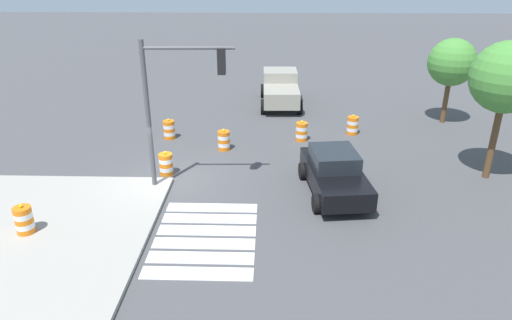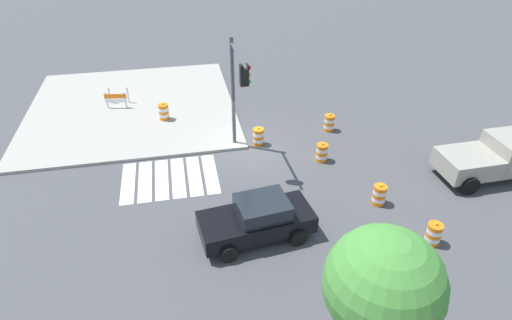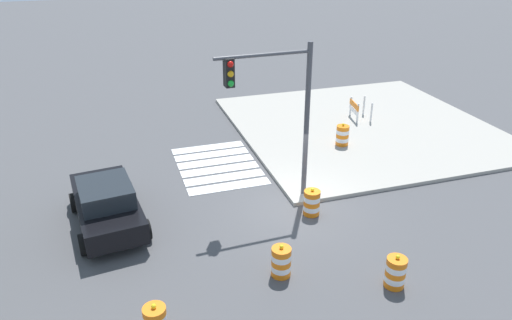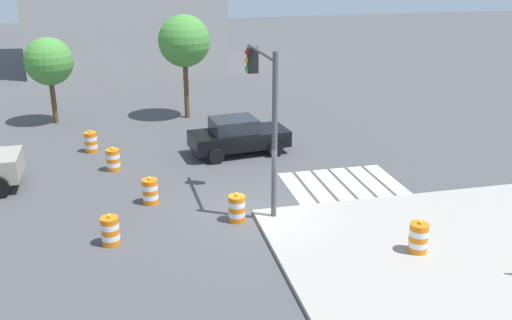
{
  "view_description": "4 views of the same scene",
  "coord_description": "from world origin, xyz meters",
  "px_view_note": "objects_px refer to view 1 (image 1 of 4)",
  "views": [
    {
      "loc": [
        16.54,
        3.78,
        8.23
      ],
      "look_at": [
        0.47,
        3.31,
        1.16
      ],
      "focal_mm": 32.63,
      "sensor_mm": 36.0,
      "label": 1
    },
    {
      "loc": [
        3.26,
        18.23,
        11.54
      ],
      "look_at": [
        0.03,
        2.22,
        0.77
      ],
      "focal_mm": 29.93,
      "sensor_mm": 36.0,
      "label": 2
    },
    {
      "loc": [
        -13.62,
        5.72,
        8.92
      ],
      "look_at": [
        0.78,
        1.16,
        1.65
      ],
      "focal_mm": 34.04,
      "sensor_mm": 36.0,
      "label": 3
    },
    {
      "loc": [
        -3.95,
        -17.35,
        8.51
      ],
      "look_at": [
        0.81,
        2.87,
        0.88
      ],
      "focal_mm": 40.12,
      "sensor_mm": 36.0,
      "label": 4
    }
  ],
  "objects_px": {
    "traffic_barrel_on_sidewalk": "(24,220)",
    "street_tree_streetside_mid": "(507,78)",
    "traffic_barrel_near_corner": "(166,164)",
    "traffic_barrel_crosswalk_end": "(302,132)",
    "traffic_barrel_median_near": "(169,130)",
    "traffic_barrel_median_far": "(353,125)",
    "traffic_barrel_far_curb": "(224,140)",
    "pickup_truck": "(280,88)",
    "traffic_light_pole": "(178,89)",
    "sports_car": "(334,173)",
    "street_tree_streetside_near": "(452,63)"
  },
  "relations": [
    {
      "from": "traffic_light_pole",
      "to": "street_tree_streetside_near",
      "type": "bearing_deg",
      "value": 122.76
    },
    {
      "from": "traffic_barrel_crosswalk_end",
      "to": "traffic_light_pole",
      "type": "bearing_deg",
      "value": -43.07
    },
    {
      "from": "pickup_truck",
      "to": "traffic_barrel_crosswalk_end",
      "type": "xyz_separation_m",
      "value": [
        6.17,
        0.93,
        -0.52
      ]
    },
    {
      "from": "traffic_barrel_median_near",
      "to": "traffic_barrel_far_curb",
      "type": "xyz_separation_m",
      "value": [
        1.37,
        2.81,
        0.0
      ]
    },
    {
      "from": "traffic_barrel_median_far",
      "to": "traffic_light_pole",
      "type": "relative_size",
      "value": 0.19
    },
    {
      "from": "sports_car",
      "to": "street_tree_streetside_near",
      "type": "height_order",
      "value": "street_tree_streetside_near"
    },
    {
      "from": "traffic_barrel_far_curb",
      "to": "traffic_barrel_on_sidewalk",
      "type": "height_order",
      "value": "traffic_barrel_on_sidewalk"
    },
    {
      "from": "pickup_truck",
      "to": "traffic_barrel_median_far",
      "type": "height_order",
      "value": "pickup_truck"
    },
    {
      "from": "street_tree_streetside_mid",
      "to": "sports_car",
      "type": "bearing_deg",
      "value": -76.65
    },
    {
      "from": "traffic_barrel_median_near",
      "to": "street_tree_streetside_mid",
      "type": "distance_m",
      "value": 14.72
    },
    {
      "from": "traffic_barrel_crosswalk_end",
      "to": "traffic_barrel_near_corner",
      "type": "bearing_deg",
      "value": -55.2
    },
    {
      "from": "sports_car",
      "to": "traffic_barrel_crosswalk_end",
      "type": "bearing_deg",
      "value": -170.72
    },
    {
      "from": "traffic_barrel_crosswalk_end",
      "to": "street_tree_streetside_mid",
      "type": "xyz_separation_m",
      "value": [
        3.89,
        7.24,
        3.63
      ]
    },
    {
      "from": "traffic_barrel_near_corner",
      "to": "street_tree_streetside_near",
      "type": "distance_m",
      "value": 15.47
    },
    {
      "from": "pickup_truck",
      "to": "traffic_barrel_median_far",
      "type": "distance_m",
      "value": 6.31
    },
    {
      "from": "traffic_barrel_on_sidewalk",
      "to": "traffic_barrel_median_far",
      "type": "bearing_deg",
      "value": 129.19
    },
    {
      "from": "traffic_barrel_median_near",
      "to": "traffic_barrel_on_sidewalk",
      "type": "relative_size",
      "value": 1.0
    },
    {
      "from": "traffic_light_pole",
      "to": "street_tree_streetside_mid",
      "type": "height_order",
      "value": "traffic_light_pole"
    },
    {
      "from": "traffic_barrel_near_corner",
      "to": "traffic_light_pole",
      "type": "height_order",
      "value": "traffic_light_pole"
    },
    {
      "from": "traffic_light_pole",
      "to": "traffic_barrel_far_curb",
      "type": "bearing_deg",
      "value": 163.06
    },
    {
      "from": "traffic_barrel_crosswalk_end",
      "to": "traffic_barrel_far_curb",
      "type": "distance_m",
      "value": 3.87
    },
    {
      "from": "traffic_barrel_near_corner",
      "to": "traffic_barrel_median_far",
      "type": "relative_size",
      "value": 1.0
    },
    {
      "from": "traffic_barrel_far_curb",
      "to": "pickup_truck",
      "type": "bearing_deg",
      "value": 159.93
    },
    {
      "from": "traffic_barrel_median_near",
      "to": "traffic_barrel_median_far",
      "type": "bearing_deg",
      "value": 95.56
    },
    {
      "from": "traffic_light_pole",
      "to": "street_tree_streetside_mid",
      "type": "relative_size",
      "value": 1.01
    },
    {
      "from": "pickup_truck",
      "to": "street_tree_streetside_mid",
      "type": "bearing_deg",
      "value": 39.06
    },
    {
      "from": "sports_car",
      "to": "pickup_truck",
      "type": "bearing_deg",
      "value": -171.11
    },
    {
      "from": "pickup_truck",
      "to": "traffic_light_pole",
      "type": "distance_m",
      "value": 12.35
    },
    {
      "from": "traffic_barrel_median_near",
      "to": "traffic_light_pole",
      "type": "relative_size",
      "value": 0.19
    },
    {
      "from": "sports_car",
      "to": "traffic_light_pole",
      "type": "bearing_deg",
      "value": -92.32
    },
    {
      "from": "traffic_barrel_far_curb",
      "to": "traffic_barrel_on_sidewalk",
      "type": "relative_size",
      "value": 1.0
    },
    {
      "from": "pickup_truck",
      "to": "traffic_barrel_crosswalk_end",
      "type": "distance_m",
      "value": 6.26
    },
    {
      "from": "traffic_barrel_on_sidewalk",
      "to": "street_tree_streetside_mid",
      "type": "relative_size",
      "value": 0.19
    },
    {
      "from": "traffic_barrel_near_corner",
      "to": "traffic_barrel_crosswalk_end",
      "type": "relative_size",
      "value": 1.0
    },
    {
      "from": "traffic_barrel_crosswalk_end",
      "to": "traffic_barrel_median_far",
      "type": "height_order",
      "value": "same"
    },
    {
      "from": "traffic_barrel_near_corner",
      "to": "traffic_barrel_on_sidewalk",
      "type": "relative_size",
      "value": 1.0
    },
    {
      "from": "street_tree_streetside_mid",
      "to": "traffic_barrel_near_corner",
      "type": "bearing_deg",
      "value": -89.51
    },
    {
      "from": "pickup_truck",
      "to": "street_tree_streetside_mid",
      "type": "relative_size",
      "value": 0.95
    },
    {
      "from": "traffic_barrel_median_near",
      "to": "traffic_barrel_on_sidewalk",
      "type": "height_order",
      "value": "traffic_barrel_on_sidewalk"
    },
    {
      "from": "traffic_barrel_far_curb",
      "to": "traffic_barrel_median_near",
      "type": "bearing_deg",
      "value": -116.03
    },
    {
      "from": "sports_car",
      "to": "street_tree_streetside_near",
      "type": "xyz_separation_m",
      "value": [
        -8.35,
        6.9,
        2.4
      ]
    },
    {
      "from": "sports_car",
      "to": "street_tree_streetside_mid",
      "type": "distance_m",
      "value": 7.3
    },
    {
      "from": "traffic_barrel_on_sidewalk",
      "to": "street_tree_streetside_mid",
      "type": "xyz_separation_m",
      "value": [
        -4.83,
        16.52,
        3.48
      ]
    },
    {
      "from": "sports_car",
      "to": "traffic_barrel_median_near",
      "type": "xyz_separation_m",
      "value": [
        -5.49,
        -7.34,
        -0.36
      ]
    },
    {
      "from": "traffic_barrel_near_corner",
      "to": "traffic_barrel_on_sidewalk",
      "type": "distance_m",
      "value": 5.89
    },
    {
      "from": "traffic_barrel_crosswalk_end",
      "to": "traffic_barrel_on_sidewalk",
      "type": "xyz_separation_m",
      "value": [
        8.73,
        -9.28,
        0.15
      ]
    },
    {
      "from": "traffic_barrel_near_corner",
      "to": "traffic_light_pole",
      "type": "xyz_separation_m",
      "value": [
        1.17,
        0.93,
        3.46
      ]
    },
    {
      "from": "pickup_truck",
      "to": "traffic_barrel_median_near",
      "type": "height_order",
      "value": "pickup_truck"
    },
    {
      "from": "traffic_barrel_crosswalk_end",
      "to": "traffic_barrel_median_near",
      "type": "bearing_deg",
      "value": -90.76
    },
    {
      "from": "traffic_barrel_on_sidewalk",
      "to": "traffic_barrel_median_near",
      "type": "bearing_deg",
      "value": 162.24
    }
  ]
}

